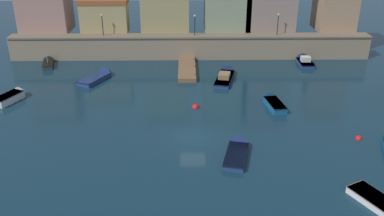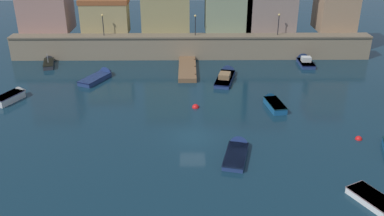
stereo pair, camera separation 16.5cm
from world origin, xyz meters
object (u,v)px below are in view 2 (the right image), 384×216
at_px(moored_boat_9, 237,149).
at_px(quay_lamp_1, 195,21).
at_px(moored_boat_1, 13,96).
at_px(quay_lamp_0, 103,21).
at_px(moored_boat_5, 226,75).
at_px(moored_boat_0, 273,102).
at_px(quay_lamp_2, 279,21).
at_px(mooring_buoy_1, 196,107).
at_px(moored_boat_7, 304,61).
at_px(mooring_buoy_0, 359,139).
at_px(moored_boat_4, 101,76).
at_px(moored_boat_8, 49,62).

bearing_deg(moored_boat_9, quay_lamp_1, 20.55).
relative_size(moored_boat_1, moored_boat_9, 0.81).
bearing_deg(quay_lamp_0, moored_boat_1, -118.09).
bearing_deg(moored_boat_5, moored_boat_0, -140.02).
relative_size(quay_lamp_2, mooring_buoy_1, 3.91).
relative_size(quay_lamp_1, moored_boat_9, 0.50).
xyz_separation_m(moored_boat_7, mooring_buoy_1, (-15.97, -15.13, -0.35)).
relative_size(moored_boat_0, mooring_buoy_0, 7.45).
distance_m(moored_boat_9, mooring_buoy_1, 10.30).
xyz_separation_m(quay_lamp_0, moored_boat_0, (21.76, -17.29, -5.19)).
distance_m(moored_boat_0, moored_boat_4, 22.83).
bearing_deg(moored_boat_0, quay_lamp_1, 17.02).
bearing_deg(quay_lamp_1, quay_lamp_2, 0.00).
xyz_separation_m(moored_boat_4, moored_boat_7, (28.27, 5.76, 0.05)).
bearing_deg(moored_boat_8, mooring_buoy_1, -139.83).
xyz_separation_m(quay_lamp_2, moored_boat_0, (-3.63, -17.29, -5.20)).
distance_m(quay_lamp_2, moored_boat_7, 6.87).
xyz_separation_m(quay_lamp_2, mooring_buoy_0, (3.21, -25.11, -5.58)).
height_order(moored_boat_1, mooring_buoy_1, moored_boat_1).
bearing_deg(moored_boat_8, quay_lamp_0, -84.34).
xyz_separation_m(moored_boat_0, moored_boat_5, (-4.48, 8.97, -0.05)).
bearing_deg(moored_boat_5, quay_lamp_1, 38.84).
xyz_separation_m(quay_lamp_2, moored_boat_4, (-24.62, -8.33, -5.28)).
bearing_deg(moored_boat_0, moored_boat_5, 17.57).
xyz_separation_m(moored_boat_9, mooring_buoy_0, (11.89, 2.21, -0.26)).
height_order(quay_lamp_0, mooring_buoy_0, quay_lamp_0).
distance_m(mooring_buoy_0, mooring_buoy_1, 17.21).
bearing_deg(mooring_buoy_0, mooring_buoy_1, 154.46).
distance_m(moored_boat_5, mooring_buoy_0, 20.26).
relative_size(moored_boat_0, moored_boat_5, 0.65).
bearing_deg(moored_boat_9, moored_boat_4, 53.50).
distance_m(quay_lamp_2, moored_boat_1, 37.12).
height_order(moored_boat_5, moored_boat_7, moored_boat_7).
bearing_deg(moored_boat_4, moored_boat_9, -113.82).
relative_size(quay_lamp_1, quay_lamp_2, 0.96).
xyz_separation_m(moored_boat_4, mooring_buoy_1, (12.30, -9.37, -0.31)).
bearing_deg(moored_boat_5, moored_boat_8, 90.84).
bearing_deg(quay_lamp_1, quay_lamp_0, -180.00).
xyz_separation_m(moored_boat_4, moored_boat_8, (-8.43, 5.58, 0.04)).
bearing_deg(moored_boat_5, moored_boat_9, -168.30).
distance_m(quay_lamp_0, moored_boat_9, 32.46).
xyz_separation_m(quay_lamp_1, moored_boat_1, (-21.42, -15.18, -5.07)).
relative_size(quay_lamp_1, moored_boat_8, 0.59).
distance_m(quay_lamp_2, moored_boat_5, 12.74).
relative_size(moored_boat_4, moored_boat_7, 1.26).
xyz_separation_m(quay_lamp_1, quay_lamp_2, (12.06, 0.00, 0.07)).
height_order(quay_lamp_2, moored_boat_1, quay_lamp_2).
distance_m(moored_boat_9, mooring_buoy_0, 12.10).
bearing_deg(mooring_buoy_1, moored_boat_9, -69.33).
relative_size(moored_boat_8, mooring_buoy_0, 7.71).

